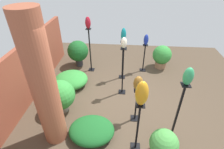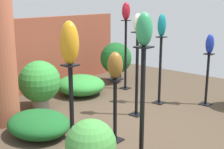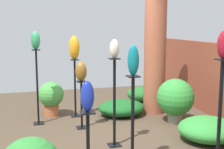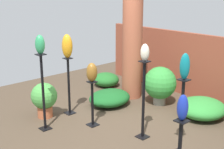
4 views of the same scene
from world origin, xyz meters
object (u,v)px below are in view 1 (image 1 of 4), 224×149
object	(u,v)px
art_vase_bronze	(138,84)
pedestal_bronze	(136,107)
potted_plant_front_left	(164,145)
pedestal_amber	(137,130)
art_vase_amber	(142,94)
potted_plant_near_pillar	(60,95)
pedestal_jade	(177,116)
potted_plant_mid_left	(78,51)
pedestal_ruby	(90,52)
art_vase_teal	(124,35)
art_vase_ruby	(88,23)
pedestal_ivory	(123,74)
art_vase_ivory	(124,43)
art_vase_cobalt	(146,40)
pedestal_teal	(122,62)
potted_plant_mid_right	(162,56)
brick_pillar	(44,86)
art_vase_jade	(188,76)
pedestal_cobalt	(144,59)

from	to	relation	value
art_vase_bronze	pedestal_bronze	bearing A→B (deg)	-90.00
potted_plant_front_left	pedestal_amber	bearing A→B (deg)	68.67
art_vase_amber	potted_plant_near_pillar	world-z (taller)	art_vase_amber
pedestal_jade	art_vase_bronze	distance (m)	1.00
art_vase_bronze	potted_plant_mid_left	bearing A→B (deg)	39.12
pedestal_ruby	art_vase_bronze	bearing A→B (deg)	-145.50
pedestal_ruby	art_vase_teal	xyz separation A→B (m)	(-0.37, -1.10, 0.78)
art_vase_ruby	pedestal_ivory	bearing A→B (deg)	-135.77
pedestal_jade	potted_plant_front_left	distance (m)	0.64
art_vase_ivory	pedestal_ruby	bearing A→B (deg)	44.23
art_vase_cobalt	art_vase_ruby	bearing A→B (deg)	94.00
pedestal_teal	potted_plant_mid_right	size ratio (longest dim) A/B	1.54
art_vase_cobalt	potted_plant_front_left	distance (m)	3.35
art_vase_cobalt	potted_plant_mid_right	world-z (taller)	art_vase_cobalt
art_vase_teal	brick_pillar	bearing A→B (deg)	150.66
pedestal_amber	art_vase_amber	world-z (taller)	art_vase_amber
pedestal_bronze	potted_plant_front_left	world-z (taller)	pedestal_bronze
pedestal_bronze	potted_plant_mid_right	xyz separation A→B (m)	(2.56, -0.98, 0.05)
art_vase_jade	art_vase_amber	size ratio (longest dim) A/B	0.71
brick_pillar	pedestal_amber	xyz separation A→B (m)	(-0.15, -1.74, -0.83)
art_vase_jade	art_vase_ivory	bearing A→B (deg)	37.42
pedestal_bronze	art_vase_jade	world-z (taller)	art_vase_jade
art_vase_ivory	potted_plant_mid_right	size ratio (longest dim) A/B	0.36
pedestal_ivory	art_vase_ruby	xyz separation A→B (m)	(1.16, 1.12, 1.03)
brick_pillar	art_vase_jade	size ratio (longest dim) A/B	8.01
brick_pillar	pedestal_cobalt	distance (m)	3.72
art_vase_ivory	art_vase_bronze	bearing A→B (deg)	-160.37
pedestal_teal	pedestal_ivory	world-z (taller)	pedestal_ivory
pedestal_bronze	potted_plant_front_left	bearing A→B (deg)	-153.88
pedestal_jade	art_vase_ruby	bearing A→B (deg)	40.57
pedestal_cobalt	pedestal_amber	bearing A→B (deg)	173.71
art_vase_ruby	potted_plant_mid_left	distance (m)	1.26
art_vase_teal	art_vase_bronze	world-z (taller)	art_vase_teal
pedestal_ivory	art_vase_bronze	size ratio (longest dim) A/B	3.94
pedestal_jade	art_vase_ruby	xyz separation A→B (m)	(2.64, 2.26, 1.01)
pedestal_ivory	potted_plant_near_pillar	distance (m)	1.74
pedestal_ruby	pedestal_amber	size ratio (longest dim) A/B	1.23
brick_pillar	art_vase_ivory	world-z (taller)	brick_pillar
pedestal_ivory	art_vase_teal	xyz separation A→B (m)	(0.79, 0.03, 0.82)
art_vase_cobalt	potted_plant_mid_left	distance (m)	2.39
pedestal_bronze	potted_plant_near_pillar	world-z (taller)	pedestal_bronze
art_vase_bronze	art_vase_cobalt	bearing A→B (deg)	-8.31
pedestal_teal	potted_plant_mid_right	distance (m)	1.57
pedestal_bronze	potted_plant_mid_left	bearing A→B (deg)	39.12
brick_pillar	art_vase_teal	world-z (taller)	brick_pillar
pedestal_ruby	art_vase_ivory	size ratio (longest dim) A/B	5.12
potted_plant_front_left	potted_plant_mid_left	size ratio (longest dim) A/B	0.77
pedestal_teal	art_vase_jade	world-z (taller)	art_vase_jade
pedestal_ruby	potted_plant_mid_right	bearing A→B (deg)	-80.64
pedestal_jade	potted_plant_mid_right	world-z (taller)	pedestal_jade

